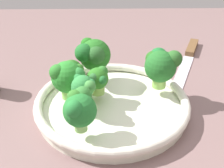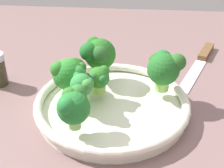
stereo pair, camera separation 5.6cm
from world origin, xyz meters
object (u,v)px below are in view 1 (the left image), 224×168
Objects in this scene: broccoli_floret_6 at (161,65)px; knife at (189,55)px; broccoli_floret_2 at (84,88)px; broccoli_floret_3 at (98,79)px; broccoli_floret_5 at (72,72)px; bowl at (112,104)px; broccoli_floret_0 at (93,55)px; broccoli_floret_4 at (79,108)px; broccoli_floret_1 at (67,77)px.

broccoli_floret_6 is 0.31× the size of knife.
broccoli_floret_2 is 1.13× the size of broccoli_floret_3.
broccoli_floret_6 is at bearing 89.34° from broccoli_floret_5.
bowl is 31.45cm from knife.
broccoli_floret_0 reaches higher than broccoli_floret_5.
broccoli_floret_5 is (-4.42, -7.84, 4.76)cm from bowl.
knife is at bearing 135.32° from broccoli_floret_2.
broccoli_floret_0 is 17.94cm from broccoli_floret_4.
broccoli_floret_2 is at bearing -30.64° from broccoli_floret_3.
broccoli_floret_5 is 0.22× the size of knife.
broccoli_floret_3 is at bearing -120.48° from bowl.
broccoli_floret_3 is 0.21× the size of knife.
bowl is 10.17cm from broccoli_floret_1.
broccoli_floret_3 is at bearing -46.77° from knife.
broccoli_floret_0 is 9.55cm from broccoli_floret_1.
broccoli_floret_5 is (-4.15, 0.36, -1.25)cm from broccoli_floret_1.
broccoli_floret_4 is at bearing -2.08° from broccoli_floret_2.
broccoli_floret_6 reaches higher than broccoli_floret_1.
broccoli_floret_6 reaches higher than broccoli_floret_3.
broccoli_floret_1 is at bearing -77.52° from broccoli_floret_6.
broccoli_floret_4 is 0.87× the size of broccoli_floret_6.
broccoli_floret_2 is (2.89, 3.11, -0.62)cm from broccoli_floret_1.
broccoli_floret_1 is 4.35cm from broccoli_floret_5.
broccoli_floret_0 is at bearing 151.92° from broccoli_floret_1.
broccoli_floret_3 is 0.70× the size of broccoli_floret_6.
broccoli_floret_0 is 1.30× the size of broccoli_floret_2.
broccoli_floret_3 is (7.14, 1.09, -1.80)cm from broccoli_floret_0.
knife is (-26.18, 25.89, -6.42)cm from broccoli_floret_2.
bowl is at bearing 60.56° from broccoli_floret_5.
bowl is at bearing -66.36° from broccoli_floret_6.
broccoli_floret_1 is 4.29cm from broccoli_floret_2.
broccoli_floret_0 reaches higher than broccoli_floret_2.
broccoli_floret_0 is at bearing -171.33° from broccoli_floret_3.
broccoli_floret_1 is 1.20× the size of broccoli_floret_2.
broccoli_floret_2 is 1.09× the size of broccoli_floret_5.
broccoli_floret_0 reaches higher than broccoli_floret_6.
bowl is 4.41× the size of broccoli_floret_4.
knife is (-32.72, 26.12, -6.68)cm from broccoli_floret_4.
broccoli_floret_2 is 4.89cm from broccoli_floret_3.
broccoli_floret_1 is 1.10× the size of broccoli_floret_4.
broccoli_floret_5 is at bearing 174.98° from broccoli_floret_1.
broccoli_floret_5 is at bearing -158.67° from broccoli_floret_2.
bowl is 3.72× the size of broccoli_floret_0.
broccoli_floret_3 is 12.66cm from broccoli_floret_6.
broccoli_floret_5 is 34.92cm from knife.
broccoli_floret_4 reaches higher than broccoli_floret_5.
broccoli_floret_1 is 0.95× the size of broccoli_floret_6.
broccoli_floret_4 is 42.40cm from knife.
broccoli_floret_1 is 5.88cm from broccoli_floret_3.
broccoli_floret_2 is at bearing 177.92° from broccoli_floret_4.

